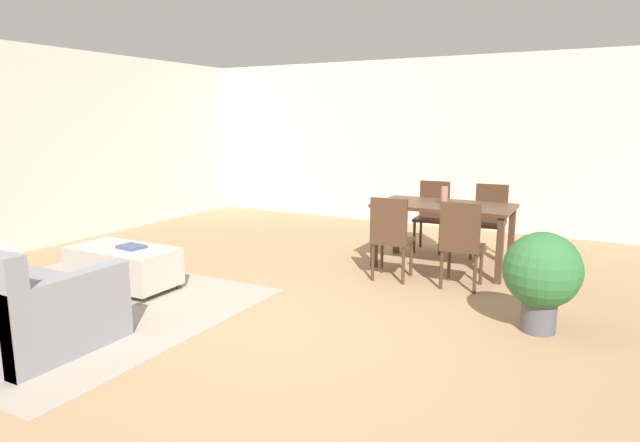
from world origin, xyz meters
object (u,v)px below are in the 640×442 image
(potted_plant, at_px, (542,274))
(dining_chair_far_left, at_px, (432,212))
(dining_table, at_px, (444,212))
(dining_chair_near_right, at_px, (461,240))
(dining_chair_near_left, at_px, (391,234))
(dining_chair_far_right, at_px, (490,216))
(vase_centerpiece, at_px, (444,195))
(ottoman_table, at_px, (123,265))
(book_on_ottoman, at_px, (131,247))

(potted_plant, bearing_deg, dining_chair_far_left, 124.22)
(dining_table, distance_m, dining_chair_near_right, 0.87)
(dining_chair_near_left, xyz_separation_m, dining_chair_far_right, (0.73, 1.60, 0.00))
(dining_table, relative_size, dining_chair_near_left, 1.69)
(dining_chair_near_right, distance_m, vase_centerpiece, 0.94)
(ottoman_table, height_order, vase_centerpiece, vase_centerpiece)
(dining_table, bearing_deg, ottoman_table, -138.41)
(dining_chair_near_left, relative_size, book_on_ottoman, 3.54)
(dining_chair_near_right, bearing_deg, book_on_ottoman, -151.62)
(dining_chair_far_left, xyz_separation_m, vase_centerpiece, (0.36, -0.78, 0.34))
(ottoman_table, height_order, dining_chair_near_right, dining_chair_near_right)
(dining_chair_far_right, bearing_deg, dining_chair_near_left, -114.48)
(dining_chair_near_left, distance_m, dining_chair_far_right, 1.76)
(dining_chair_near_left, xyz_separation_m, vase_centerpiece, (0.34, 0.83, 0.34))
(dining_chair_near_left, distance_m, vase_centerpiece, 0.96)
(dining_table, xyz_separation_m, dining_chair_far_right, (0.38, 0.79, -0.14))
(dining_chair_far_left, xyz_separation_m, potted_plant, (1.62, -2.38, -0.02))
(dining_table, distance_m, book_on_ottoman, 3.50)
(dining_chair_near_left, relative_size, dining_chair_far_left, 1.00)
(dining_chair_far_right, bearing_deg, vase_centerpiece, -116.60)
(vase_centerpiece, bearing_deg, dining_chair_near_left, -112.44)
(dining_table, relative_size, book_on_ottoman, 5.97)
(ottoman_table, distance_m, dining_chair_near_left, 2.83)
(dining_chair_near_left, bearing_deg, book_on_ottoman, -144.97)
(dining_chair_near_right, relative_size, vase_centerpiece, 4.59)
(potted_plant, bearing_deg, dining_chair_near_right, 136.15)
(dining_chair_near_left, xyz_separation_m, dining_chair_far_left, (-0.02, 1.60, 0.00))
(book_on_ottoman, relative_size, potted_plant, 0.31)
(book_on_ottoman, xyz_separation_m, potted_plant, (3.82, 0.78, 0.04))
(vase_centerpiece, height_order, potted_plant, vase_centerpiece)
(dining_table, height_order, dining_chair_near_left, dining_chair_near_left)
(ottoman_table, distance_m, book_on_ottoman, 0.24)
(dining_table, height_order, book_on_ottoman, dining_table)
(ottoman_table, height_order, potted_plant, potted_plant)
(book_on_ottoman, bearing_deg, dining_chair_near_left, 35.03)
(dining_chair_near_left, bearing_deg, vase_centerpiece, 67.56)
(dining_chair_near_right, distance_m, book_on_ottoman, 3.37)
(dining_chair_far_left, relative_size, book_on_ottoman, 3.54)
(dining_chair_far_left, distance_m, potted_plant, 2.88)
(dining_table, distance_m, potted_plant, 2.03)
(vase_centerpiece, bearing_deg, dining_chair_near_right, -62.60)
(dining_table, distance_m, vase_centerpiece, 0.20)
(dining_chair_near_right, distance_m, dining_chair_far_left, 1.73)
(dining_chair_near_left, height_order, book_on_ottoman, dining_chair_near_left)
(dining_table, bearing_deg, dining_chair_far_left, 114.83)
(ottoman_table, distance_m, dining_chair_far_left, 3.94)
(dining_table, xyz_separation_m, vase_centerpiece, (-0.01, 0.02, 0.20))
(dining_chair_far_right, bearing_deg, book_on_ottoman, -133.03)
(dining_chair_near_right, bearing_deg, potted_plant, -43.85)
(book_on_ottoman, bearing_deg, dining_chair_near_right, 28.38)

